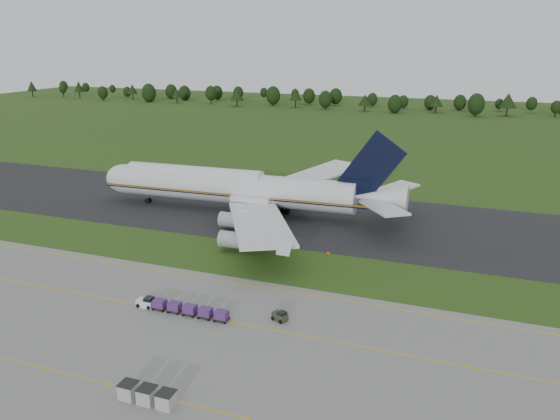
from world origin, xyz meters
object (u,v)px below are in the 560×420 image
at_px(baggage_train, 180,308).
at_px(utility_cart, 280,317).
at_px(aircraft, 238,188).
at_px(uld_row, 147,395).
at_px(edge_markers, 306,250).

height_order(baggage_train, utility_cart, baggage_train).
bearing_deg(utility_cart, aircraft, 120.68).
relative_size(utility_cart, uld_row, 0.36).
bearing_deg(baggage_train, aircraft, 104.32).
bearing_deg(utility_cart, uld_row, -108.29).
xyz_separation_m(aircraft, baggage_train, (12.10, -47.41, -5.00)).
xyz_separation_m(aircraft, uld_row, (19.07, -66.58, -4.88)).
bearing_deg(edge_markers, uld_row, -93.47).
bearing_deg(uld_row, aircraft, 105.98).
bearing_deg(aircraft, baggage_train, -75.68).
bearing_deg(uld_row, baggage_train, 109.97).
height_order(baggage_train, uld_row, uld_row).
bearing_deg(uld_row, edge_markers, 86.53).
bearing_deg(edge_markers, aircraft, 140.50).
bearing_deg(aircraft, utility_cart, -59.32).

